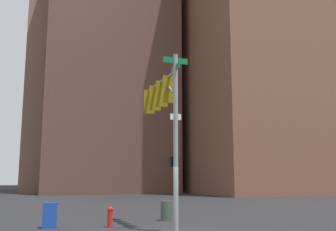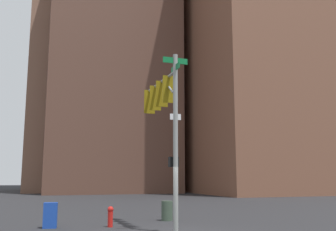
% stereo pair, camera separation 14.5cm
% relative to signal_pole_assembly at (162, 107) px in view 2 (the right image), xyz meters
% --- Properties ---
extents(signal_pole_assembly, '(4.89, 1.05, 7.02)m').
position_rel_signal_pole_assembly_xyz_m(signal_pole_assembly, '(0.00, 0.00, 0.00)').
color(signal_pole_assembly, gray).
rests_on(signal_pole_assembly, ground_plane).
extents(fire_hydrant, '(0.34, 0.26, 0.87)m').
position_rel_signal_pole_assembly_xyz_m(fire_hydrant, '(1.06, 1.98, -4.69)').
color(fire_hydrant, red).
rests_on(fire_hydrant, ground_plane).
extents(litter_bin, '(0.56, 0.56, 0.95)m').
position_rel_signal_pole_assembly_xyz_m(litter_bin, '(2.67, -1.11, -4.69)').
color(litter_bin, '#384738').
rests_on(litter_bin, ground_plane).
extents(newspaper_box, '(0.49, 0.60, 1.05)m').
position_rel_signal_pole_assembly_xyz_m(newspaper_box, '(1.55, 4.44, -4.64)').
color(newspaper_box, '#193FA5').
rests_on(newspaper_box, ground_plane).
extents(building_brick_nearside, '(26.03, 19.72, 48.65)m').
position_rel_signal_pole_assembly_xyz_m(building_brick_nearside, '(33.45, -24.48, 19.16)').
color(building_brick_nearside, brown).
rests_on(building_brick_nearside, ground_plane).
extents(building_brick_midblock, '(21.14, 18.01, 34.80)m').
position_rel_signal_pole_assembly_xyz_m(building_brick_midblock, '(42.81, -4.35, 12.23)').
color(building_brick_midblock, brown).
rests_on(building_brick_midblock, ground_plane).
extents(building_glass_tower, '(29.40, 30.46, 71.08)m').
position_rel_signal_pole_assembly_xyz_m(building_glass_tower, '(56.57, -13.72, 30.37)').
color(building_glass_tower, '#7A99B2').
rests_on(building_glass_tower, ground_plane).
extents(building_brick_farside, '(21.76, 19.05, 51.95)m').
position_rel_signal_pole_assembly_xyz_m(building_brick_farside, '(49.18, -2.30, 20.81)').
color(building_brick_farside, '#845B47').
rests_on(building_brick_farside, ground_plane).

